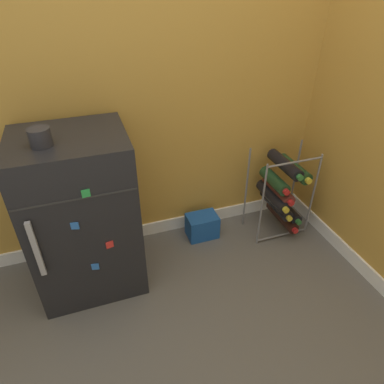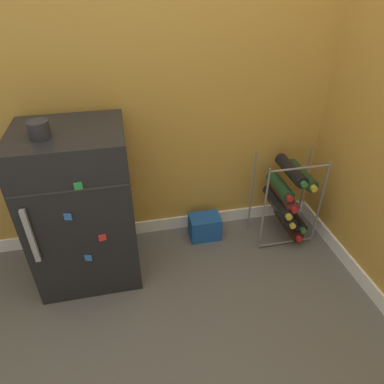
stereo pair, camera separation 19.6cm
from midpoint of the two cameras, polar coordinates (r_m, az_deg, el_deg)
ground_plane at (r=1.95m, az=3.32°, el=-18.44°), size 14.00×14.00×0.00m
wall_back at (r=1.91m, az=-1.34°, el=24.70°), size 6.96×0.07×2.50m
mini_fridge at (r=1.90m, az=-15.07°, el=-2.64°), size 0.54×0.49×0.89m
wine_rack at (r=2.28m, az=17.97°, el=-1.01°), size 0.38×0.33×0.60m
soda_box at (r=2.29m, az=4.59°, el=-5.87°), size 0.20×0.14×0.16m
fridge_top_cup at (r=1.62m, az=-21.00°, el=9.59°), size 0.09×0.09×0.08m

